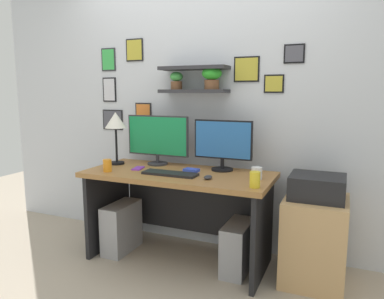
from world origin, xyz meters
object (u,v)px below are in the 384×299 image
at_px(monitor_right, 223,143).
at_px(computer_tower_left, 122,227).
at_px(scissors_tray, 191,170).
at_px(keyboard, 170,174).
at_px(drawer_cabinet, 314,240).
at_px(computer_mouse, 208,177).
at_px(coffee_mug, 257,173).
at_px(desk_lamp, 116,123).
at_px(computer_tower_right, 238,247).
at_px(cell_phone, 138,168).
at_px(pen_cup, 107,165).
at_px(desk, 181,196).
at_px(water_cup, 255,180).
at_px(monitor_left, 158,138).
at_px(printer, 317,187).

distance_m(monitor_right, computer_tower_left, 1.16).
xyz_separation_m(scissors_tray, computer_tower_left, (-0.63, -0.10, -0.55)).
relative_size(keyboard, drawer_cabinet, 0.69).
bearing_deg(drawer_cabinet, computer_mouse, -164.12).
relative_size(scissors_tray, drawer_cabinet, 0.19).
distance_m(keyboard, coffee_mug, 0.67).
bearing_deg(coffee_mug, scissors_tray, 175.78).
relative_size(desk_lamp, computer_tower_right, 1.16).
distance_m(computer_mouse, scissors_tray, 0.29).
bearing_deg(cell_phone, computer_tower_right, -9.47).
xyz_separation_m(keyboard, desk_lamp, (-0.63, 0.19, 0.36)).
bearing_deg(coffee_mug, desk_lamp, 177.34).
bearing_deg(pen_cup, desk, 25.40).
distance_m(desk_lamp, pen_cup, 0.44).
bearing_deg(keyboard, cell_phone, 165.34).
bearing_deg(keyboard, water_cup, -9.00).
bearing_deg(monitor_left, desk_lamp, -158.39).
height_order(printer, computer_tower_left, printer).
distance_m(monitor_right, coffee_mug, 0.43).
distance_m(computer_tower_left, computer_tower_right, 1.04).
height_order(computer_mouse, computer_tower_right, computer_mouse).
bearing_deg(monitor_right, keyboard, -134.76).
bearing_deg(monitor_left, printer, -5.39).
xyz_separation_m(keyboard, water_cup, (0.70, -0.11, 0.05)).
bearing_deg(desk_lamp, drawer_cabinet, 0.25).
bearing_deg(cell_phone, computer_tower_left, 175.61).
relative_size(desk, desk_lamp, 3.25).
height_order(monitor_right, printer, monitor_right).
bearing_deg(computer_mouse, monitor_left, 150.54).
xyz_separation_m(desk, computer_tower_right, (0.51, -0.05, -0.34)).
bearing_deg(scissors_tray, keyboard, -122.40).
xyz_separation_m(desk, coffee_mug, (0.64, -0.03, 0.26)).
relative_size(desk, scissors_tray, 12.64).
height_order(printer, computer_tower_right, printer).
relative_size(desk, cell_phone, 10.83).
bearing_deg(scissors_tray, computer_tower_right, -7.41).
distance_m(monitor_left, printer, 1.40).
relative_size(keyboard, printer, 1.16).
relative_size(coffee_mug, pen_cup, 0.90).
relative_size(coffee_mug, computer_tower_right, 0.22).
bearing_deg(drawer_cabinet, computer_tower_left, -175.47).
height_order(keyboard, computer_tower_left, keyboard).
bearing_deg(monitor_left, water_cup, -23.94).
height_order(pen_cup, water_cup, water_cup).
bearing_deg(printer, computer_tower_right, -171.71).
distance_m(cell_phone, scissors_tray, 0.46).
distance_m(computer_mouse, printer, 0.79).
relative_size(cell_phone, computer_tower_left, 0.33).
bearing_deg(coffee_mug, monitor_right, 149.51).
height_order(keyboard, water_cup, water_cup).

